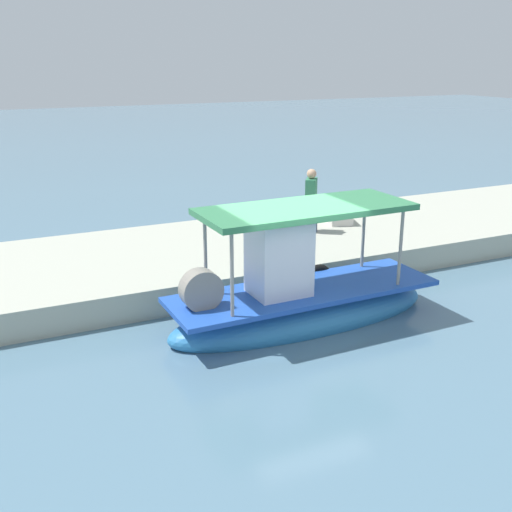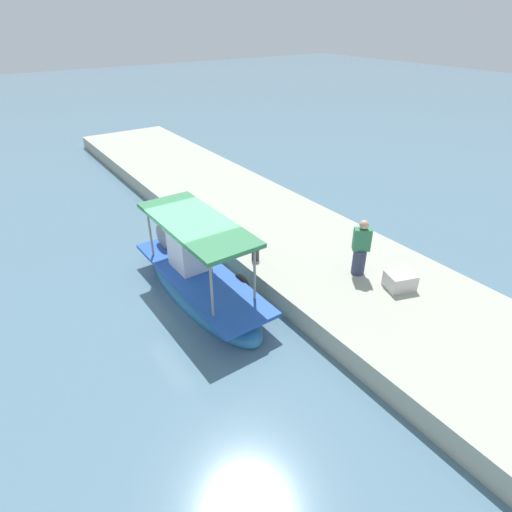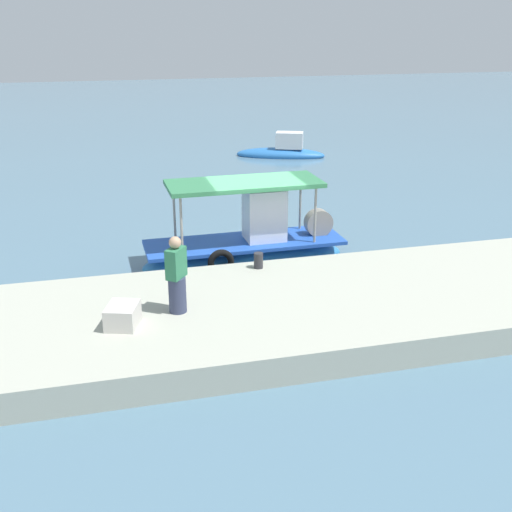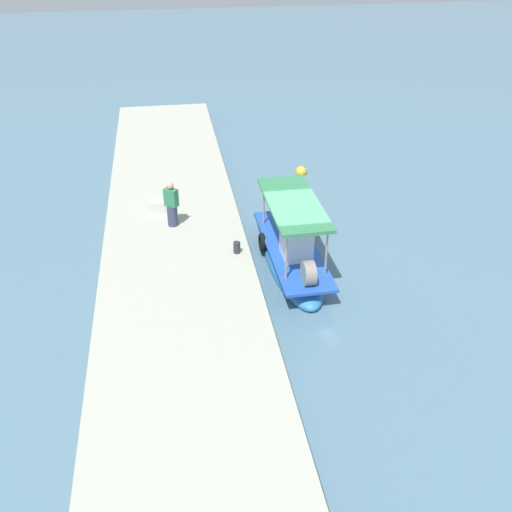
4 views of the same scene
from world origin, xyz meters
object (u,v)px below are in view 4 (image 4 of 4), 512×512
object	(u,v)px
main_fishing_boat	(292,254)
mooring_bollard	(237,247)
marker_buoy	(301,172)
fisherman_near_bollard	(172,206)
cargo_crate	(161,206)

from	to	relation	value
main_fishing_boat	mooring_bollard	distance (m)	1.96
main_fishing_boat	marker_buoy	world-z (taller)	main_fishing_boat
fisherman_near_bollard	main_fishing_boat	bearing A→B (deg)	57.45
fisherman_near_bollard	mooring_bollard	xyz separation A→B (m)	(2.37, 2.09, -0.59)
main_fishing_boat	marker_buoy	xyz separation A→B (m)	(-7.94, 2.20, -0.40)
cargo_crate	mooring_bollard	bearing A→B (deg)	34.82
fisherman_near_bollard	cargo_crate	distance (m)	1.39
fisherman_near_bollard	cargo_crate	xyz separation A→B (m)	(-1.21, -0.40, -0.56)
mooring_bollard	main_fishing_boat	bearing A→B (deg)	84.47
main_fishing_boat	marker_buoy	size ratio (longest dim) A/B	11.22
marker_buoy	fisherman_near_bollard	bearing A→B (deg)	-49.01
cargo_crate	marker_buoy	bearing A→B (deg)	122.30
fisherman_near_bollard	cargo_crate	bearing A→B (deg)	-161.59
fisherman_near_bollard	marker_buoy	world-z (taller)	fisherman_near_bollard
cargo_crate	marker_buoy	world-z (taller)	cargo_crate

